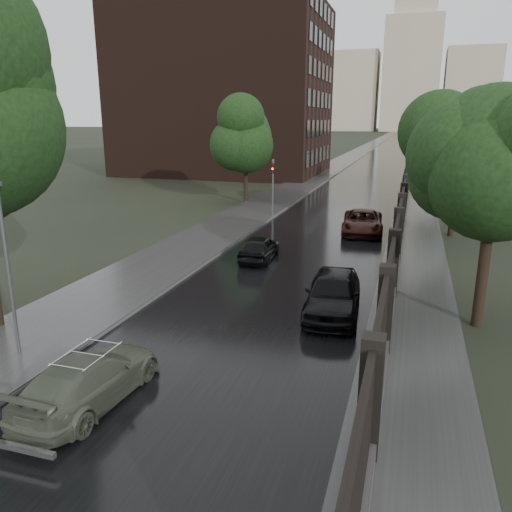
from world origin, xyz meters
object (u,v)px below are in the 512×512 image
object	(u,v)px
hatchback_left	(259,248)
tree_right_a	(495,177)
tree_left_far	(245,138)
car_right_near	(333,293)
tree_right_b	(459,151)
car_right_far	(363,222)
lamp_post	(8,270)
volga_sedan	(89,379)
tree_right_c	(444,139)
traffic_light	(273,182)

from	to	relation	value
hatchback_left	tree_right_a	bearing A→B (deg)	146.61
tree_left_far	car_right_near	distance (m)	25.23
tree_left_far	tree_right_b	distance (m)	17.45
car_right_near	car_right_far	bearing A→B (deg)	87.11
hatchback_left	car_right_far	distance (m)	8.61
lamp_post	hatchback_left	bearing A→B (deg)	73.41
volga_sedan	car_right_near	size ratio (longest dim) A/B	0.95
hatchback_left	tree_right_c	bearing A→B (deg)	-112.07
tree_right_a	car_right_near	distance (m)	6.36
lamp_post	tree_right_a	bearing A→B (deg)	26.74
tree_left_far	tree_right_b	xyz separation A→B (m)	(15.50, -8.00, -0.29)
tree_right_a	lamp_post	distance (m)	14.62
tree_right_b	car_right_near	distance (m)	15.74
lamp_post	traffic_light	world-z (taller)	lamp_post
tree_right_c	car_right_far	bearing A→B (deg)	-105.02
tree_left_far	car_right_near	bearing A→B (deg)	-64.44
hatchback_left	car_right_near	xyz separation A→B (m)	(4.53, -5.94, 0.16)
tree_right_b	car_right_far	xyz separation A→B (m)	(-5.09, -0.96, -4.25)
tree_right_a	car_right_near	xyz separation A→B (m)	(-4.79, -0.41, -4.17)
volga_sedan	car_right_near	distance (m)	8.86
car_right_near	volga_sedan	bearing A→B (deg)	-126.47
tree_right_c	traffic_light	distance (m)	19.26
tree_right_c	volga_sedan	size ratio (longest dim) A/B	1.62
tree_left_far	hatchback_left	distance (m)	18.19
volga_sedan	hatchback_left	xyz separation A→B (m)	(0.21, 13.43, -0.01)
hatchback_left	volga_sedan	bearing A→B (deg)	86.44
tree_left_far	lamp_post	distance (m)	28.73
volga_sedan	tree_right_c	bearing A→B (deg)	-100.84
traffic_light	car_right_near	xyz separation A→B (m)	(7.01, -17.40, -1.62)
tree_right_a	hatchback_left	distance (m)	11.67
tree_left_far	lamp_post	xyz separation A→B (m)	(2.60, -28.50, -2.57)
volga_sedan	car_right_near	xyz separation A→B (m)	(4.74, 7.49, 0.15)
tree_left_far	tree_right_b	size ratio (longest dim) A/B	1.05
car_right_near	tree_left_far	bearing A→B (deg)	111.38
tree_right_b	hatchback_left	distance (m)	13.31
tree_right_a	tree_right_c	world-z (taller)	same
tree_right_b	lamp_post	size ratio (longest dim) A/B	1.37
car_right_near	hatchback_left	bearing A→B (deg)	123.14
tree_right_a	lamp_post	world-z (taller)	tree_right_a
traffic_light	hatchback_left	xyz separation A→B (m)	(2.48, -11.46, -1.78)
tree_right_a	volga_sedan	bearing A→B (deg)	-140.33
tree_left_far	car_right_far	distance (m)	14.47
lamp_post	tree_right_b	bearing A→B (deg)	57.82
hatchback_left	car_right_far	size ratio (longest dim) A/B	0.72
tree_right_a	tree_right_b	world-z (taller)	same
lamp_post	volga_sedan	bearing A→B (deg)	-22.47
tree_left_far	car_right_far	world-z (taller)	tree_left_far
volga_sedan	hatchback_left	size ratio (longest dim) A/B	1.19
tree_right_b	traffic_light	bearing A→B (deg)	165.76
tree_right_c	car_right_near	xyz separation A→B (m)	(-4.79, -32.41, -4.17)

